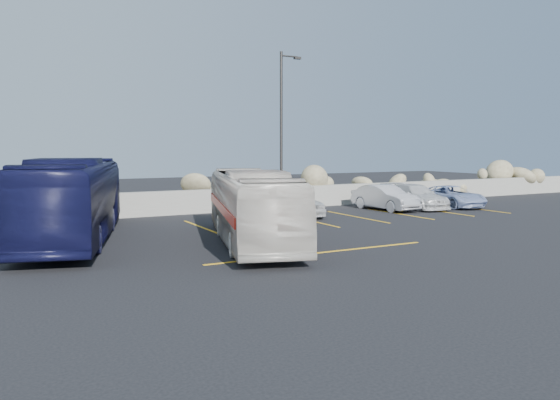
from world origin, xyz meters
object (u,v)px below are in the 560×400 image
vintage_bus (252,207)px  car_a (293,201)px  car_b (385,198)px  tour_coach (72,200)px  lamppost (282,128)px  car_d (452,196)px  car_c (415,196)px

vintage_bus → car_a: 7.79m
car_b → tour_coach: bearing=-175.8°
vintage_bus → car_b: 12.11m
car_b → lamppost: bearing=168.1°
car_b → car_d: (4.34, -0.54, -0.08)m
vintage_bus → car_c: size_ratio=2.04×
car_c → car_a: bearing=-177.4°
tour_coach → car_c: (18.11, 2.27, -0.83)m
car_d → vintage_bus: bearing=-155.2°
lamppost → vintage_bus: bearing=-125.5°
tour_coach → car_a: 10.79m
lamppost → vintage_bus: (-4.76, -6.66, -3.01)m
lamppost → car_a: 3.63m
car_a → car_c: car_a is taller
tour_coach → vintage_bus: bearing=-16.9°
lamppost → car_a: lamppost is taller
tour_coach → car_b: size_ratio=2.63×
lamppost → tour_coach: bearing=-162.9°
lamppost → vintage_bus: size_ratio=0.87×
vintage_bus → car_a: (4.98, 5.96, -0.55)m
lamppost → car_d: size_ratio=1.87×
vintage_bus → car_c: bearing=41.1°
car_a → car_c: 7.63m
lamppost → car_d: bearing=-7.5°
tour_coach → car_d: 20.51m
vintage_bus → car_a: size_ratio=2.14×
lamppost → car_d: lamppost is taller
lamppost → car_b: size_ratio=1.96×
vintage_bus → car_d: (14.92, 5.32, -0.69)m
vintage_bus → car_d: 15.85m
car_a → car_b: size_ratio=1.06×
vintage_bus → car_a: vintage_bus is taller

